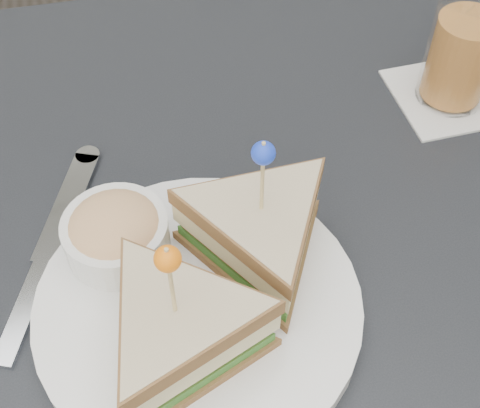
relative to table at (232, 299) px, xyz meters
The scene contains 4 objects.
table is the anchor object (origin of this frame).
plate_meal 0.13m from the table, 120.53° to the right, with size 0.30×0.28×0.15m.
cutlery_knife 0.17m from the table, 169.25° to the left, with size 0.10×0.22×0.01m.
drink_set 0.33m from the table, 29.09° to the left, with size 0.11×0.11×0.14m.
Camera 1 is at (-0.06, -0.32, 1.21)m, focal length 50.00 mm.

